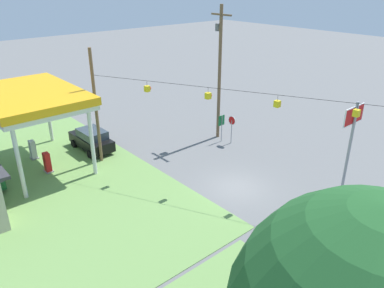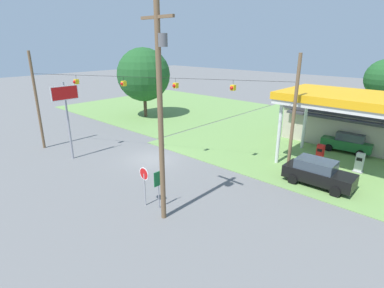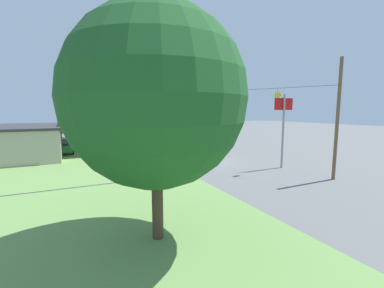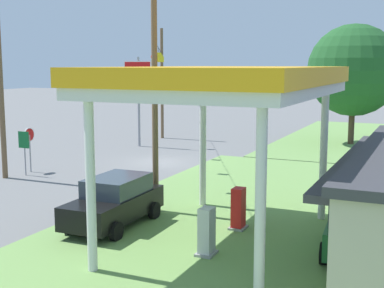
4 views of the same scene
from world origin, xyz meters
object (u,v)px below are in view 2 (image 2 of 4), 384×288
at_px(fuel_pump_far, 359,163).
at_px(stop_sign_overhead, 66,105).
at_px(fuel_pump_near, 320,154).
at_px(gas_station_canopy, 349,101).
at_px(tree_west_verge, 144,75).
at_px(gas_station_store, 356,126).
at_px(car_at_pumps_rear, 348,142).
at_px(route_sign, 159,182).
at_px(car_at_pumps_front, 318,173).
at_px(stop_sign_roadside, 144,178).
at_px(utility_pole_main, 161,108).

distance_m(fuel_pump_far, stop_sign_overhead, 23.46).
distance_m(fuel_pump_near, stop_sign_overhead, 21.15).
xyz_separation_m(fuel_pump_near, stop_sign_overhead, (-15.91, -13.38, 3.92)).
distance_m(gas_station_canopy, tree_west_verge, 24.90).
xyz_separation_m(gas_station_store, fuel_pump_far, (2.41, -7.61, -1.00)).
height_order(car_at_pumps_rear, route_sign, route_sign).
distance_m(fuel_pump_near, car_at_pumps_front, 4.58).
relative_size(fuel_pump_near, car_at_pumps_front, 0.34).
distance_m(car_at_pumps_front, car_at_pumps_rear, 8.70).
height_order(car_at_pumps_front, stop_sign_roadside, stop_sign_roadside).
distance_m(fuel_pump_far, tree_west_verge, 26.81).
height_order(route_sign, utility_pole_main, utility_pole_main).
bearing_deg(fuel_pump_near, fuel_pump_far, 0.00).
bearing_deg(car_at_pumps_rear, route_sign, 69.47).
bearing_deg(gas_station_store, stop_sign_overhead, -128.09).
xyz_separation_m(car_at_pumps_front, utility_pole_main, (-4.80, -9.96, 5.36)).
bearing_deg(car_at_pumps_rear, stop_sign_overhead, 42.06).
height_order(gas_station_store, stop_sign_roadside, gas_station_store).
xyz_separation_m(fuel_pump_far, stop_sign_overhead, (-18.87, -13.38, 3.92)).
xyz_separation_m(gas_station_canopy, stop_sign_roadside, (-6.67, -14.15, -3.55)).
bearing_deg(tree_west_verge, gas_station_canopy, -1.50).
relative_size(fuel_pump_near, stop_sign_roadside, 0.62).
bearing_deg(fuel_pump_near, gas_station_canopy, 0.06).
xyz_separation_m(fuel_pump_far, route_sign, (-7.29, -13.78, 0.97)).
distance_m(fuel_pump_far, stop_sign_roadside, 16.37).
distance_m(utility_pole_main, tree_west_verge, 25.04).
bearing_deg(car_at_pumps_rear, fuel_pump_far, 111.12).
bearing_deg(gas_station_store, tree_west_verge, -163.80).
height_order(utility_pole_main, tree_west_verge, utility_pole_main).
height_order(stop_sign_roadside, route_sign, stop_sign_roadside).
bearing_deg(stop_sign_overhead, stop_sign_roadside, -4.13).
height_order(stop_sign_overhead, tree_west_verge, tree_west_verge).
bearing_deg(fuel_pump_near, car_at_pumps_front, -71.45).
distance_m(gas_station_canopy, car_at_pumps_front, 6.19).
distance_m(stop_sign_overhead, utility_pole_main, 12.71).
distance_m(car_at_pumps_rear, stop_sign_overhead, 24.69).
relative_size(fuel_pump_near, route_sign, 0.65).
bearing_deg(car_at_pumps_rear, stop_sign_roadside, 67.33).
height_order(gas_station_canopy, gas_station_store, gas_station_canopy).
bearing_deg(tree_west_verge, route_sign, -37.11).
relative_size(gas_station_store, car_at_pumps_rear, 2.92).
height_order(car_at_pumps_front, stop_sign_overhead, stop_sign_overhead).
distance_m(route_sign, tree_west_verge, 24.22).
relative_size(gas_station_canopy, car_at_pumps_rear, 2.21).
bearing_deg(stop_sign_roadside, fuel_pump_far, -119.95).
bearing_deg(route_sign, fuel_pump_far, 62.11).
xyz_separation_m(gas_station_store, stop_sign_roadside, (-5.74, -21.76, 0.08)).
xyz_separation_m(gas_station_canopy, utility_pole_main, (-4.82, -14.30, 0.94)).
bearing_deg(gas_station_store, stop_sign_roadside, -104.78).
distance_m(car_at_pumps_front, stop_sign_overhead, 19.92).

